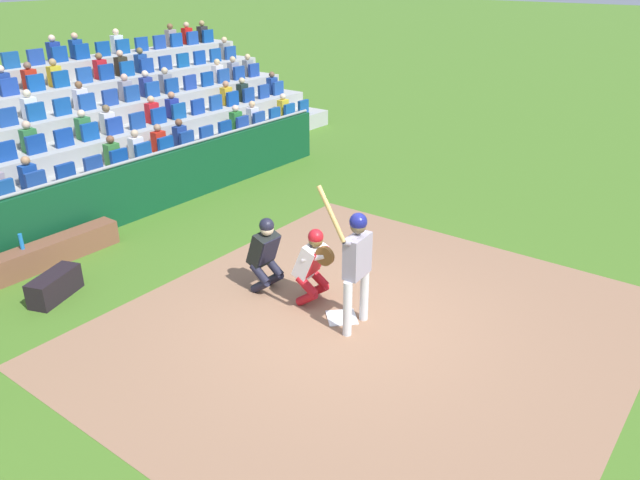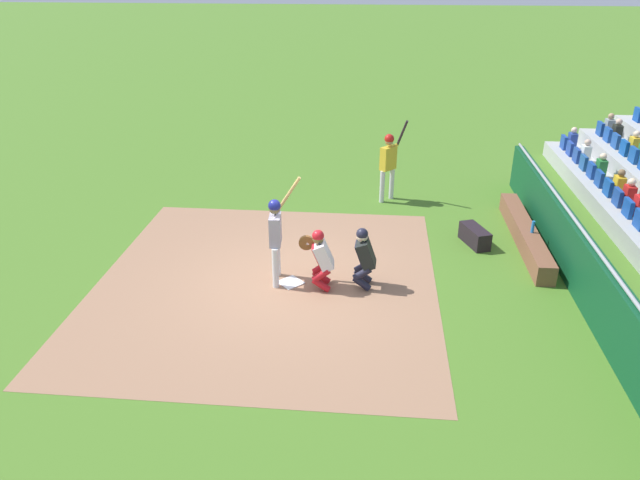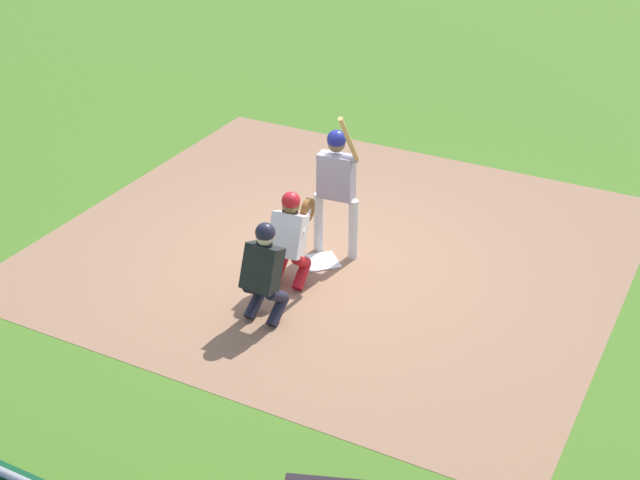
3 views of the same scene
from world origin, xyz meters
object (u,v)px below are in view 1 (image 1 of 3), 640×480
at_px(home_plate_marker, 342,317).
at_px(home_plate_umpire, 265,251).
at_px(batter_at_plate, 356,258).
at_px(catcher_crouching, 313,262).
at_px(water_bottle_on_bench, 21,241).
at_px(equipment_duffel_bag, 55,286).
at_px(dugout_bench, 5,269).

distance_m(home_plate_marker, home_plate_umpire, 1.64).
height_order(batter_at_plate, catcher_crouching, batter_at_plate).
xyz_separation_m(batter_at_plate, water_bottle_on_bench, (1.97, -5.53, -0.55)).
bearing_deg(batter_at_plate, water_bottle_on_bench, -70.44).
bearing_deg(water_bottle_on_bench, home_plate_marker, 111.30).
distance_m(water_bottle_on_bench, equipment_duffel_bag, 1.29).
bearing_deg(home_plate_marker, catcher_crouching, -99.43).
bearing_deg(dugout_bench, home_plate_umpire, 122.95).
bearing_deg(equipment_duffel_bag, home_plate_umpire, 110.72).
height_order(home_plate_umpire, equipment_duffel_bag, home_plate_umpire).
relative_size(home_plate_umpire, water_bottle_on_bench, 4.66).
relative_size(home_plate_umpire, dugout_bench, 0.31).
height_order(home_plate_marker, catcher_crouching, catcher_crouching).
relative_size(home_plate_marker, batter_at_plate, 0.20).
xyz_separation_m(home_plate_umpire, dugout_bench, (2.40, -3.71, -0.49)).
bearing_deg(dugout_bench, catcher_crouching, 118.98).
height_order(catcher_crouching, dugout_bench, catcher_crouching).
bearing_deg(home_plate_marker, batter_at_plate, 74.53).
xyz_separation_m(batter_at_plate, dugout_bench, (2.35, -5.49, -0.91)).
xyz_separation_m(batter_at_plate, equipment_duffel_bag, (2.16, -4.31, -0.92)).
relative_size(home_plate_marker, home_plate_umpire, 0.34).
bearing_deg(dugout_bench, batter_at_plate, 113.17).
distance_m(batter_at_plate, equipment_duffel_bag, 4.91).
relative_size(catcher_crouching, equipment_duffel_bag, 1.39).
relative_size(batter_at_plate, water_bottle_on_bench, 7.87).
distance_m(batter_at_plate, home_plate_umpire, 1.83).
bearing_deg(catcher_crouching, equipment_duffel_bag, -55.34).
bearing_deg(equipment_duffel_bag, home_plate_marker, 98.62).
xyz_separation_m(batter_at_plate, home_plate_umpire, (-0.06, -1.78, -0.42)).
height_order(home_plate_marker, water_bottle_on_bench, water_bottle_on_bench).
xyz_separation_m(catcher_crouching, water_bottle_on_bench, (2.15, -4.62, -0.14)).
bearing_deg(home_plate_umpire, home_plate_marker, 90.84).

